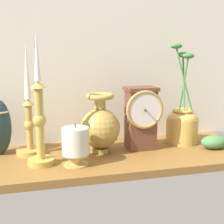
# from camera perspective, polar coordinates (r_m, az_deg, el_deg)

# --- Properties ---
(ground_plane) EXTENTS (1.00, 0.36, 0.02)m
(ground_plane) POSITION_cam_1_polar(r_m,az_deg,el_deg) (1.11, -0.93, -7.74)
(ground_plane) COLOR brown
(back_wall) EXTENTS (1.20, 0.02, 0.65)m
(back_wall) POSITION_cam_1_polar(r_m,az_deg,el_deg) (1.24, -3.08, 10.01)
(back_wall) COLOR silver
(back_wall) RESTS_ON ground_plane
(mantel_clock) EXTENTS (0.13, 0.11, 0.21)m
(mantel_clock) POSITION_cam_1_polar(r_m,az_deg,el_deg) (1.14, 4.99, -0.80)
(mantel_clock) COLOR brown
(mantel_clock) RESTS_ON ground_plane
(candlestick_tall_left) EXTENTS (0.08, 0.08, 0.39)m
(candlestick_tall_left) POSITION_cam_1_polar(r_m,az_deg,el_deg) (1.00, -12.21, -1.85)
(candlestick_tall_left) COLOR #B39A42
(candlestick_tall_left) RESTS_ON ground_plane
(candlestick_tall_center) EXTENTS (0.09, 0.09, 0.36)m
(candlestick_tall_center) POSITION_cam_1_polar(r_m,az_deg,el_deg) (1.11, -13.92, -1.73)
(candlestick_tall_center) COLOR #BD9445
(candlestick_tall_center) RESTS_ON ground_plane
(brass_vase_bulbous) EXTENTS (0.13, 0.13, 0.20)m
(brass_vase_bulbous) POSITION_cam_1_polar(r_m,az_deg,el_deg) (1.11, -2.04, -2.49)
(brass_vase_bulbous) COLOR #AD9041
(brass_vase_bulbous) RESTS_ON ground_plane
(brass_vase_jar) EXTENTS (0.12, 0.12, 0.36)m
(brass_vase_jar) POSITION_cam_1_polar(r_m,az_deg,el_deg) (1.25, 11.84, -1.78)
(brass_vase_jar) COLOR gold
(brass_vase_jar) RESTS_ON ground_plane
(pillar_candle_front) EXTENTS (0.08, 0.08, 0.13)m
(pillar_candle_front) POSITION_cam_1_polar(r_m,az_deg,el_deg) (1.00, -6.23, -5.45)
(pillar_candle_front) COLOR tan
(pillar_candle_front) RESTS_ON ground_plane
(ivy_sprig) EXTENTS (0.09, 0.07, 0.05)m
(ivy_sprig) POSITION_cam_1_polar(r_m,az_deg,el_deg) (1.21, 16.99, -4.89)
(ivy_sprig) COLOR #4A7F48
(ivy_sprig) RESTS_ON ground_plane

